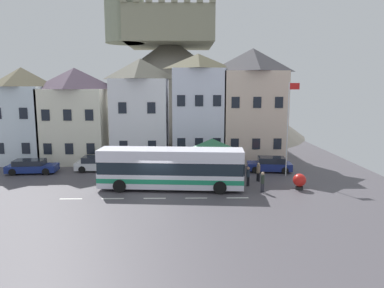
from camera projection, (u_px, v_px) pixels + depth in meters
ground_plane at (156, 193)px, 27.50m from camera, size 40.00×60.00×0.07m
townhouse_00 at (24, 115)px, 38.25m from camera, size 5.11×6.04×9.96m
townhouse_01 at (76, 115)px, 38.24m from camera, size 6.39×5.79×9.91m
townhouse_02 at (141, 110)px, 38.82m from camera, size 5.68×6.84×10.91m
townhouse_03 at (198, 109)px, 38.06m from camera, size 5.31×5.12×11.34m
townhouse_04 at (252, 106)px, 38.49m from camera, size 6.46×5.85×11.92m
hilltop_castle at (170, 84)px, 60.33m from camera, size 43.94×43.94×22.92m
transit_bus at (171, 169)px, 28.11m from camera, size 11.38×3.32×3.18m
bus_shelter at (212, 145)px, 31.47m from camera, size 3.60×3.60×3.49m
parked_car_00 at (270, 165)px, 34.08m from camera, size 4.26×2.25×1.39m
parked_car_01 at (99, 164)px, 34.48m from camera, size 4.51×2.07×1.38m
parked_car_02 at (32, 166)px, 33.47m from camera, size 4.55×2.15×1.27m
pedestrian_00 at (263, 181)px, 27.32m from camera, size 0.30×0.28×1.59m
pedestrian_01 at (228, 172)px, 30.64m from camera, size 0.35×0.30×1.53m
pedestrian_02 at (258, 171)px, 30.52m from camera, size 0.30×0.31×1.60m
pedestrian_03 at (248, 175)px, 29.09m from camera, size 0.29×0.29×1.58m
public_bench at (227, 167)px, 33.76m from camera, size 1.77×0.48×0.87m
flagpole at (289, 123)px, 31.88m from camera, size 0.95×0.10×8.34m
harbour_buoy at (299, 181)px, 28.10m from camera, size 1.01×1.01×1.26m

